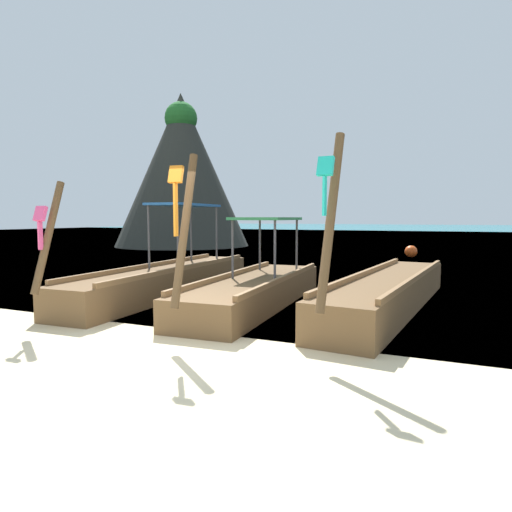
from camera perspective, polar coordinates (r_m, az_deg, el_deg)
name	(u,v)px	position (r m, az deg, el deg)	size (l,w,h in m)	color
ground	(167,351)	(6.31, -11.39, -11.94)	(120.00, 120.00, 0.00)	beige
sea_water	(421,231)	(66.11, 20.54, 3.06)	(120.00, 120.00, 0.00)	#147A89
longtail_boat_pink_ribbon	(168,279)	(10.74, -11.30, -2.88)	(1.41, 7.27, 2.43)	brown
longtail_boat_orange_ribbon	(256,289)	(9.26, -0.05, -4.25)	(1.63, 6.14, 2.77)	brown
longtail_boat_turquoise_ribbon	(389,292)	(9.29, 16.81, -4.46)	(1.78, 7.36, 2.94)	brown
karst_rock	(179,173)	(29.64, -9.82, 10.53)	(9.08, 8.60, 9.75)	#2D302B
mooring_buoy_near	(411,252)	(21.40, 19.33, 0.54)	(0.56, 0.56, 0.56)	#EA5119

